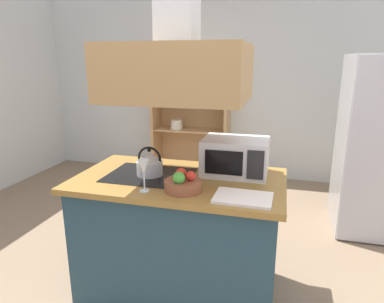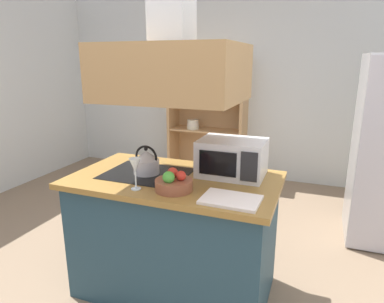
{
  "view_description": "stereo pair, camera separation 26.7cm",
  "coord_description": "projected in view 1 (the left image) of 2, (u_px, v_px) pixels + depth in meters",
  "views": [
    {
      "loc": [
        0.66,
        -1.98,
        1.7
      ],
      "look_at": [
        -0.01,
        0.51,
        1.0
      ],
      "focal_mm": 31.61,
      "sensor_mm": 36.0,
      "label": 1
    },
    {
      "loc": [
        0.92,
        -1.89,
        1.7
      ],
      "look_at": [
        -0.01,
        0.51,
        1.0
      ],
      "focal_mm": 31.61,
      "sensor_mm": 36.0,
      "label": 2
    }
  ],
  "objects": [
    {
      "name": "microwave",
      "position": [
        235.0,
        156.0,
        2.42
      ],
      "size": [
        0.46,
        0.35,
        0.26
      ],
      "color": "silver",
      "rests_on": "kitchen_island"
    },
    {
      "name": "wall_back",
      "position": [
        237.0,
        85.0,
        4.9
      ],
      "size": [
        6.0,
        0.12,
        2.7
      ],
      "primitive_type": "cube",
      "color": "silver",
      "rests_on": "ground"
    },
    {
      "name": "wine_glass_on_counter",
      "position": [
        144.0,
        168.0,
        2.09
      ],
      "size": [
        0.08,
        0.08,
        0.21
      ],
      "color": "silver",
      "rests_on": "kitchen_island"
    },
    {
      "name": "dish_cabinet",
      "position": [
        191.0,
        125.0,
        5.0
      ],
      "size": [
        1.12,
        0.4,
        1.76
      ],
      "color": "tan",
      "rests_on": "ground"
    },
    {
      "name": "cutting_board",
      "position": [
        243.0,
        198.0,
        2.0
      ],
      "size": [
        0.35,
        0.25,
        0.02
      ],
      "primitive_type": "cube",
      "rotation": [
        0.0,
        0.0,
        -0.03
      ],
      "color": "white",
      "rests_on": "kitchen_island"
    },
    {
      "name": "kettle",
      "position": [
        150.0,
        163.0,
        2.4
      ],
      "size": [
        0.19,
        0.19,
        0.21
      ],
      "color": "silver",
      "rests_on": "kitchen_island"
    },
    {
      "name": "kitchen_island",
      "position": [
        180.0,
        235.0,
        2.49
      ],
      "size": [
        1.46,
        0.84,
        0.9
      ],
      "color": "#223F4E",
      "rests_on": "ground"
    },
    {
      "name": "ground_plane",
      "position": [
        174.0,
        302.0,
        2.45
      ],
      "size": [
        7.8,
        7.8,
        0.0
      ],
      "primitive_type": "plane",
      "color": "#826B54"
    },
    {
      "name": "range_hood",
      "position": [
        178.0,
        54.0,
        2.15
      ],
      "size": [
        0.9,
        0.7,
        1.26
      ],
      "color": "#A97F4D"
    },
    {
      "name": "fruit_bowl",
      "position": [
        183.0,
        184.0,
        2.12
      ],
      "size": [
        0.24,
        0.24,
        0.14
      ],
      "color": "brown",
      "rests_on": "kitchen_island"
    }
  ]
}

